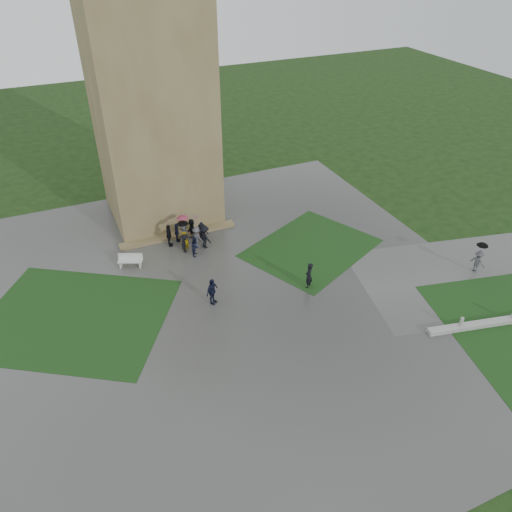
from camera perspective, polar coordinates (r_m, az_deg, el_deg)
name	(u,v)px	position (r m, az deg, el deg)	size (l,w,h in m)	color
ground	(228,320)	(30.57, -3.19, -7.33)	(120.00, 120.00, 0.00)	black
plaza	(217,301)	(32.01, -4.49, -5.14)	(34.00, 34.00, 0.02)	#393936
lawn_inset_left	(75,317)	(32.62, -19.99, -6.60)	(11.00, 9.00, 0.01)	black
lawn_inset_right	(311,248)	(37.12, 6.31, 0.92)	(9.00, 7.00, 0.01)	black
tower	(151,103)	(39.08, -11.92, 16.71)	(8.00, 8.00, 18.00)	brown
tower_plinth	(178,235)	(38.74, -8.86, 2.41)	(9.00, 0.80, 0.22)	brown
bench	(130,260)	(35.76, -14.16, -0.48)	(1.76, 1.15, 0.98)	beige
visitor_cluster	(189,232)	(36.97, -7.71, 2.70)	(3.39, 3.70, 2.69)	black
pedestrian_mid	(212,291)	(31.30, -5.04, -4.06)	(1.07, 0.61, 1.83)	black
pedestrian_near	(309,275)	(32.70, 6.06, -2.22)	(0.68, 0.44, 1.85)	black
pedestrian_path	(479,257)	(37.08, 24.12, -0.13)	(0.78, 1.14, 2.31)	#47464C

